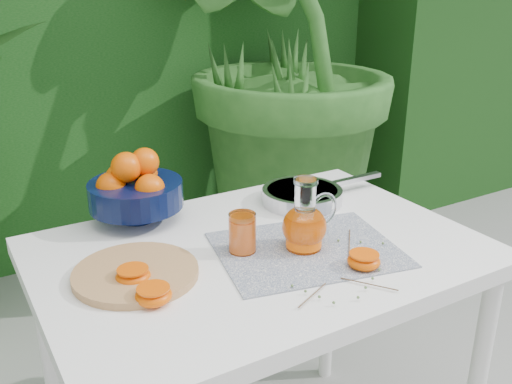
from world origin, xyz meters
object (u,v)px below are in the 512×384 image
white_table (260,278)px  cutting_board (136,273)px  juice_pitcher (305,224)px  saute_pan (303,195)px  fruit_bowl (135,188)px

white_table → cutting_board: cutting_board is taller
juice_pitcher → cutting_board: bearing=169.0°
juice_pitcher → saute_pan: size_ratio=0.44×
white_table → saute_pan: bearing=35.8°
juice_pitcher → saute_pan: 0.28m
juice_pitcher → saute_pan: bearing=55.7°
fruit_bowl → saute_pan: size_ratio=0.78×
fruit_bowl → juice_pitcher: fruit_bowl is taller
saute_pan → cutting_board: bearing=-163.4°
white_table → cutting_board: size_ratio=3.83×
fruit_bowl → cutting_board: bearing=-109.9°
juice_pitcher → fruit_bowl: bearing=127.8°
fruit_bowl → saute_pan: fruit_bowl is taller
cutting_board → juice_pitcher: bearing=-11.0°
white_table → juice_pitcher: bearing=-35.1°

